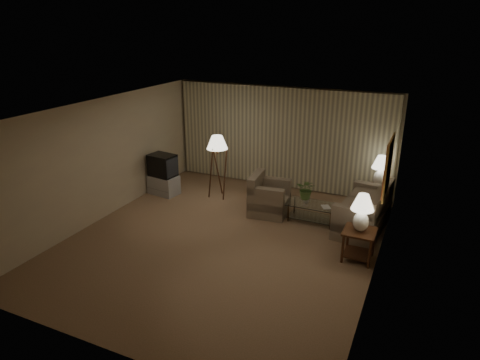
% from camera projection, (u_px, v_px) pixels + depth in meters
% --- Properties ---
extents(ground, '(7.00, 7.00, 0.00)m').
position_uv_depth(ground, '(224.00, 239.00, 8.86)').
color(ground, '#9E7157').
rests_on(ground, ground).
extents(room_shell, '(6.04, 7.02, 2.72)m').
position_uv_depth(room_shell, '(254.00, 141.00, 9.53)').
color(room_shell, '#C7B498').
rests_on(room_shell, ground).
extents(sofa, '(1.90, 1.21, 0.77)m').
position_uv_depth(sofa, '(363.00, 212.00, 9.21)').
color(sofa, '#81705C').
rests_on(sofa, ground).
extents(armchair, '(1.06, 1.03, 0.75)m').
position_uv_depth(armchair, '(269.00, 198.00, 9.95)').
color(armchair, '#81705C').
rests_on(armchair, ground).
extents(side_table_near, '(0.59, 0.59, 0.60)m').
position_uv_depth(side_table_near, '(359.00, 239.00, 7.99)').
color(side_table_near, '#351E0E').
rests_on(side_table_near, ground).
extents(side_table_far, '(0.51, 0.42, 0.60)m').
position_uv_depth(side_table_far, '(378.00, 193.00, 10.16)').
color(side_table_far, '#351E0E').
rests_on(side_table_far, ground).
extents(table_lamp_near, '(0.42, 0.42, 0.73)m').
position_uv_depth(table_lamp_near, '(362.00, 210.00, 7.78)').
color(table_lamp_near, white).
rests_on(table_lamp_near, side_table_near).
extents(table_lamp_far, '(0.43, 0.43, 0.74)m').
position_uv_depth(table_lamp_far, '(381.00, 168.00, 9.94)').
color(table_lamp_far, white).
rests_on(table_lamp_far, side_table_far).
extents(coffee_table, '(1.09, 0.60, 0.41)m').
position_uv_depth(coffee_table, '(312.00, 210.00, 9.59)').
color(coffee_table, silver).
rests_on(coffee_table, ground).
extents(tv_cabinet, '(0.88, 0.68, 0.50)m').
position_uv_depth(tv_cabinet, '(164.00, 185.00, 11.13)').
color(tv_cabinet, '#A1A2A4').
rests_on(tv_cabinet, ground).
extents(crt_tv, '(0.79, 0.65, 0.56)m').
position_uv_depth(crt_tv, '(162.00, 165.00, 10.95)').
color(crt_tv, black).
rests_on(crt_tv, tv_cabinet).
extents(floor_lamp, '(0.52, 0.52, 1.62)m').
position_uv_depth(floor_lamp, '(218.00, 166.00, 10.72)').
color(floor_lamp, '#351E0E').
rests_on(floor_lamp, ground).
extents(ottoman, '(0.61, 0.61, 0.37)m').
position_uv_depth(ottoman, '(262.00, 189.00, 11.03)').
color(ottoman, '#AA6039').
rests_on(ottoman, ground).
extents(vase, '(0.13, 0.13, 0.14)m').
position_uv_depth(vase, '(306.00, 200.00, 9.58)').
color(vase, silver).
rests_on(vase, coffee_table).
extents(flowers, '(0.43, 0.38, 0.47)m').
position_uv_depth(flowers, '(307.00, 188.00, 9.47)').
color(flowers, '#517835').
rests_on(flowers, vase).
extents(book, '(0.27, 0.29, 0.02)m').
position_uv_depth(book, '(322.00, 207.00, 9.36)').
color(book, olive).
rests_on(book, coffee_table).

